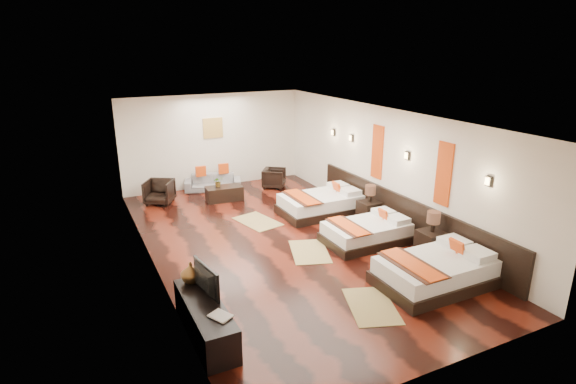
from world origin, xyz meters
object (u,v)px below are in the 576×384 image
tv_console (205,319)px  tv (201,280)px  armchair_right (274,178)px  bed_mid (367,232)px  bed_near (436,271)px  nightstand_a (431,241)px  table_plant (218,182)px  bed_far (321,204)px  armchair_left (159,192)px  coffee_table (224,193)px  book (215,320)px  figurine (191,272)px  sofa (213,182)px  nightstand_b (369,209)px

tv_console → tv: bearing=79.6°
armchair_right → bed_mid: bearing=-142.5°
tv_console → armchair_right: (4.05, 6.36, 0.02)m
bed_near → tv: 4.22m
bed_mid → tv: (-4.14, -1.48, 0.54)m
nightstand_a → table_plant: (-2.80, 5.37, 0.20)m
bed_far → armchair_right: bed_far is taller
nightstand_a → armchair_left: 7.27m
armchair_left → table_plant: bearing=14.2°
armchair_right → coffee_table: 1.82m
bed_near → book: bed_near is taller
nightstand_a → bed_far: bearing=103.2°
nightstand_a → table_plant: nightstand_a is taller
nightstand_a → tv_console: 4.98m
armchair_right → figurine: bearing=-180.0°
figurine → sofa: (2.29, 6.22, -0.48)m
nightstand_b → tv: 5.49m
armchair_right → table_plant: 1.96m
bed_mid → armchair_left: 5.88m
bed_far → figurine: figurine is taller
table_plant → tv: bearing=-110.3°
armchair_left → armchair_right: armchair_left is taller
bed_mid → figurine: 4.35m
bed_near → coffee_table: bearing=107.0°
book → bed_mid: bearing=28.3°
bed_mid → armchair_right: bearing=91.8°
nightstand_b → coffee_table: nightstand_b is taller
sofa → armchair_right: size_ratio=2.51×
figurine → sofa: bearing=69.8°
tv_console → armchair_right: bearing=57.5°
bed_near → coffee_table: 6.52m
bed_near → armchair_left: bed_near is taller
bed_mid → tv_console: bed_mid is taller
armchair_left → bed_near: bearing=-31.1°
tv_console → sofa: tv_console is taller
armchair_right → coffee_table: bearing=140.8°
bed_far → nightstand_b: bearing=-54.5°
bed_far → nightstand_a: 3.28m
bed_near → figurine: size_ratio=6.07×
figurine → coffee_table: 5.68m
table_plant → tv_console: bearing=-109.8°
tv_console → nightstand_b: bearing=28.9°
bed_far → tv: size_ratio=2.53×
tv → tv_console: bearing=160.8°
bed_mid → table_plant: bed_mid is taller
nightstand_b → armchair_right: size_ratio=1.45×
armchair_left → table_plant: 1.62m
nightstand_a → armchair_right: 5.85m
bed_near → figurine: bearing=165.8°
nightstand_a → book: size_ratio=3.13×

